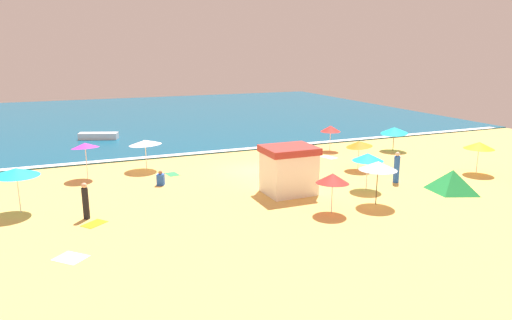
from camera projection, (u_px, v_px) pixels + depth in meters
ground_plane at (256, 171)px, 30.21m from camera, size 60.00×60.00×0.00m
ocean_water at (167, 115)px, 55.34m from camera, size 60.00×44.00×0.10m
wave_breaker_foam at (225, 150)px, 35.84m from camera, size 57.00×0.70×0.01m
lifeguard_cabana at (289, 170)px, 25.29m from camera, size 2.81×2.36×2.64m
beach_umbrella_0 at (16, 172)px, 22.08m from camera, size 2.79×2.78×2.28m
beach_umbrella_1 at (359, 144)px, 30.23m from camera, size 1.87×1.84×2.00m
beach_umbrella_2 at (145, 142)px, 30.16m from camera, size 3.00×3.01×2.07m
beach_umbrella_3 at (368, 157)px, 25.87m from camera, size 2.39×2.39×2.12m
beach_umbrella_4 at (394, 130)px, 35.98m from camera, size 2.85×2.83×1.97m
beach_umbrella_5 at (331, 129)px, 35.88m from camera, size 2.18×2.18×2.00m
beach_umbrella_6 at (85, 145)px, 28.02m from camera, size 2.03×2.04×2.32m
beach_umbrella_7 at (479, 145)px, 29.29m from camera, size 2.62×2.62×2.05m
beach_umbrella_8 at (333, 178)px, 22.13m from camera, size 2.31×2.31×2.02m
beach_umbrella_9 at (378, 166)px, 23.29m from camera, size 2.70×2.70×2.29m
beach_tent at (452, 181)px, 25.58m from camera, size 2.63×2.80×1.29m
beachgoer_0 at (161, 179)px, 27.01m from camera, size 0.54×0.54×0.89m
beachgoer_1 at (85, 201)px, 21.52m from camera, size 0.42×0.42×1.76m
beachgoer_2 at (302, 150)px, 34.49m from camera, size 0.63×0.63×0.94m
beachgoer_4 at (271, 157)px, 30.71m from camera, size 0.47×0.47×1.70m
beachgoer_5 at (397, 168)px, 27.43m from camera, size 0.50×0.50×1.87m
beach_towel_0 at (329, 157)px, 34.03m from camera, size 1.15×1.45×0.01m
beach_towel_1 at (71, 258)px, 17.61m from camera, size 1.45×1.45×0.01m
beach_towel_2 at (172, 174)px, 29.41m from camera, size 0.85×1.16×0.01m
beach_towel_3 at (94, 224)px, 21.06m from camera, size 1.27×1.22×0.01m
small_boat_0 at (98, 136)px, 40.37m from camera, size 3.42×2.01×0.56m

